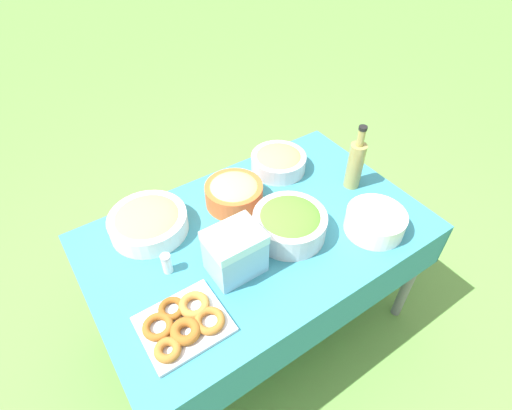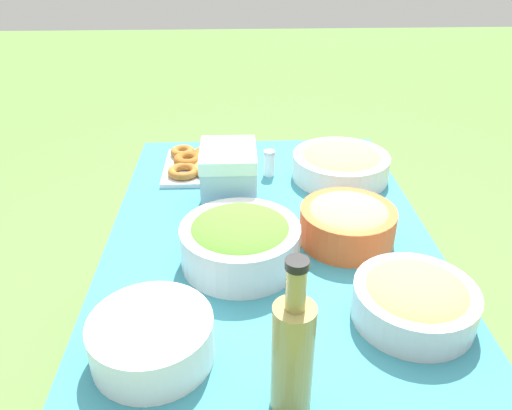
{
  "view_description": "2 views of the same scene",
  "coord_description": "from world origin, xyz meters",
  "px_view_note": "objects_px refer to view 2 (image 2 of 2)",
  "views": [
    {
      "loc": [
        -0.67,
        -0.97,
        1.99
      ],
      "look_at": [
        0.01,
        0.04,
        0.84
      ],
      "focal_mm": 28.0,
      "sensor_mm": 36.0,
      "label": 1
    },
    {
      "loc": [
        1.17,
        -0.09,
        1.51
      ],
      "look_at": [
        -0.05,
        -0.04,
        0.81
      ],
      "focal_mm": 35.0,
      "sensor_mm": 36.0,
      "label": 2
    }
  ],
  "objects_px": {
    "salad_bowl": "(240,240)",
    "cooler_box": "(229,179)",
    "olive_oil_bottle": "(294,353)",
    "plate_stack": "(152,339)",
    "pasta_bowl": "(348,221)",
    "donut_platter": "(198,164)",
    "bread_bowl": "(341,163)",
    "fruit_bowl": "(415,299)"
  },
  "relations": [
    {
      "from": "salad_bowl",
      "to": "cooler_box",
      "type": "xyz_separation_m",
      "value": [
        -0.29,
        -0.03,
        0.03
      ]
    },
    {
      "from": "salad_bowl",
      "to": "olive_oil_bottle",
      "type": "relative_size",
      "value": 0.94
    },
    {
      "from": "plate_stack",
      "to": "salad_bowl",
      "type": "bearing_deg",
      "value": 149.95
    },
    {
      "from": "olive_oil_bottle",
      "to": "pasta_bowl",
      "type": "bearing_deg",
      "value": 158.65
    },
    {
      "from": "salad_bowl",
      "to": "plate_stack",
      "type": "bearing_deg",
      "value": -30.05
    },
    {
      "from": "donut_platter",
      "to": "bread_bowl",
      "type": "distance_m",
      "value": 0.51
    },
    {
      "from": "plate_stack",
      "to": "cooler_box",
      "type": "xyz_separation_m",
      "value": [
        -0.61,
        0.16,
        0.05
      ]
    },
    {
      "from": "pasta_bowl",
      "to": "bread_bowl",
      "type": "height_order",
      "value": "pasta_bowl"
    },
    {
      "from": "cooler_box",
      "to": "olive_oil_bottle",
      "type": "bearing_deg",
      "value": 9.08
    },
    {
      "from": "salad_bowl",
      "to": "bread_bowl",
      "type": "xyz_separation_m",
      "value": [
        -0.48,
        0.36,
        -0.01
      ]
    },
    {
      "from": "olive_oil_bottle",
      "to": "cooler_box",
      "type": "xyz_separation_m",
      "value": [
        -0.74,
        -0.12,
        -0.03
      ]
    },
    {
      "from": "donut_platter",
      "to": "plate_stack",
      "type": "xyz_separation_m",
      "value": [
        0.89,
        -0.04,
        0.03
      ]
    },
    {
      "from": "olive_oil_bottle",
      "to": "cooler_box",
      "type": "relative_size",
      "value": 1.6
    },
    {
      "from": "olive_oil_bottle",
      "to": "fruit_bowl",
      "type": "xyz_separation_m",
      "value": [
        -0.22,
        0.3,
        -0.08
      ]
    },
    {
      "from": "pasta_bowl",
      "to": "olive_oil_bottle",
      "type": "bearing_deg",
      "value": -21.35
    },
    {
      "from": "pasta_bowl",
      "to": "fruit_bowl",
      "type": "bearing_deg",
      "value": 15.43
    },
    {
      "from": "salad_bowl",
      "to": "cooler_box",
      "type": "relative_size",
      "value": 1.5
    },
    {
      "from": "donut_platter",
      "to": "bread_bowl",
      "type": "xyz_separation_m",
      "value": [
        0.09,
        0.5,
        0.03
      ]
    },
    {
      "from": "salad_bowl",
      "to": "pasta_bowl",
      "type": "bearing_deg",
      "value": 106.68
    },
    {
      "from": "pasta_bowl",
      "to": "cooler_box",
      "type": "bearing_deg",
      "value": -121.07
    },
    {
      "from": "fruit_bowl",
      "to": "plate_stack",
      "type": "bearing_deg",
      "value": -80.89
    },
    {
      "from": "bread_bowl",
      "to": "fruit_bowl",
      "type": "relative_size",
      "value": 1.21
    },
    {
      "from": "bread_bowl",
      "to": "fruit_bowl",
      "type": "bearing_deg",
      "value": 2.43
    },
    {
      "from": "olive_oil_bottle",
      "to": "fruit_bowl",
      "type": "distance_m",
      "value": 0.38
    },
    {
      "from": "salad_bowl",
      "to": "bread_bowl",
      "type": "bearing_deg",
      "value": 143.7
    },
    {
      "from": "bread_bowl",
      "to": "fruit_bowl",
      "type": "distance_m",
      "value": 0.71
    },
    {
      "from": "pasta_bowl",
      "to": "donut_platter",
      "type": "xyz_separation_m",
      "value": [
        -0.48,
        -0.44,
        -0.04
      ]
    },
    {
      "from": "fruit_bowl",
      "to": "bread_bowl",
      "type": "bearing_deg",
      "value": -177.57
    },
    {
      "from": "fruit_bowl",
      "to": "cooler_box",
      "type": "distance_m",
      "value": 0.66
    },
    {
      "from": "pasta_bowl",
      "to": "cooler_box",
      "type": "relative_size",
      "value": 1.28
    },
    {
      "from": "donut_platter",
      "to": "cooler_box",
      "type": "xyz_separation_m",
      "value": [
        0.29,
        0.11,
        0.08
      ]
    },
    {
      "from": "pasta_bowl",
      "to": "bread_bowl",
      "type": "distance_m",
      "value": 0.4
    },
    {
      "from": "salad_bowl",
      "to": "donut_platter",
      "type": "xyz_separation_m",
      "value": [
        -0.57,
        -0.14,
        -0.05
      ]
    },
    {
      "from": "salad_bowl",
      "to": "pasta_bowl",
      "type": "distance_m",
      "value": 0.31
    },
    {
      "from": "plate_stack",
      "to": "bread_bowl",
      "type": "bearing_deg",
      "value": 146.08
    },
    {
      "from": "pasta_bowl",
      "to": "cooler_box",
      "type": "height_order",
      "value": "cooler_box"
    },
    {
      "from": "fruit_bowl",
      "to": "donut_platter",
      "type": "bearing_deg",
      "value": -146.54
    },
    {
      "from": "pasta_bowl",
      "to": "plate_stack",
      "type": "bearing_deg",
      "value": -49.75
    },
    {
      "from": "cooler_box",
      "to": "salad_bowl",
      "type": "bearing_deg",
      "value": 5.95
    },
    {
      "from": "pasta_bowl",
      "to": "fruit_bowl",
      "type": "xyz_separation_m",
      "value": [
        0.32,
        0.09,
        -0.01
      ]
    },
    {
      "from": "pasta_bowl",
      "to": "olive_oil_bottle",
      "type": "xyz_separation_m",
      "value": [
        0.54,
        -0.21,
        0.07
      ]
    },
    {
      "from": "olive_oil_bottle",
      "to": "fruit_bowl",
      "type": "bearing_deg",
      "value": 126.54
    }
  ]
}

